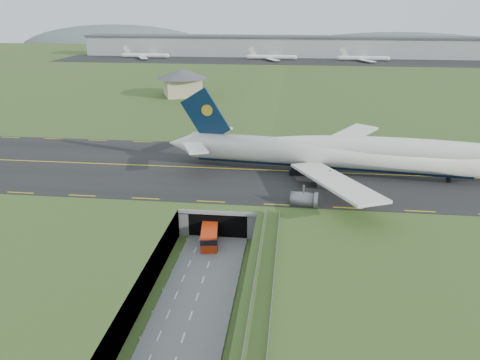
# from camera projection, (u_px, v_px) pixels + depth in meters

# --- Properties ---
(ground) EXTENTS (900.00, 900.00, 0.00)m
(ground) POSITION_uv_depth(u_px,v_px,m) (211.00, 257.00, 87.85)
(ground) COLOR #335020
(ground) RESTS_ON ground
(airfield_deck) EXTENTS (800.00, 800.00, 6.00)m
(airfield_deck) POSITION_uv_depth(u_px,v_px,m) (211.00, 243.00, 86.79)
(airfield_deck) COLOR gray
(airfield_deck) RESTS_ON ground
(trench_road) EXTENTS (12.00, 75.00, 0.20)m
(trench_road) POSITION_uv_depth(u_px,v_px,m) (204.00, 279.00, 80.85)
(trench_road) COLOR slate
(trench_road) RESTS_ON ground
(taxiway) EXTENTS (800.00, 44.00, 0.18)m
(taxiway) POSITION_uv_depth(u_px,v_px,m) (234.00, 169.00, 116.36)
(taxiway) COLOR black
(taxiway) RESTS_ON airfield_deck
(tunnel_portal) EXTENTS (17.00, 22.30, 6.00)m
(tunnel_portal) POSITION_uv_depth(u_px,v_px,m) (224.00, 205.00, 102.20)
(tunnel_portal) COLOR gray
(tunnel_portal) RESTS_ON ground
(guideway) EXTENTS (3.00, 53.00, 7.05)m
(guideway) POSITION_uv_depth(u_px,v_px,m) (263.00, 297.00, 67.03)
(guideway) COLOR #A8A8A3
(guideway) RESTS_ON ground
(jumbo_jet) EXTENTS (96.15, 61.28, 20.39)m
(jumbo_jet) POSITION_uv_depth(u_px,v_px,m) (359.00, 154.00, 109.98)
(jumbo_jet) COLOR silver
(jumbo_jet) RESTS_ON ground
(shuttle_tram) EXTENTS (4.35, 8.89, 3.46)m
(shuttle_tram) POSITION_uv_depth(u_px,v_px,m) (210.00, 236.00, 91.97)
(shuttle_tram) COLOR red
(shuttle_tram) RESTS_ON ground
(service_building) EXTENTS (28.70, 28.70, 12.01)m
(service_building) POSITION_uv_depth(u_px,v_px,m) (182.00, 80.00, 206.36)
(service_building) COLOR #BCB088
(service_building) RESTS_ON ground
(cargo_terminal) EXTENTS (320.00, 67.00, 15.60)m
(cargo_terminal) POSITION_uv_depth(u_px,v_px,m) (278.00, 46.00, 361.13)
(cargo_terminal) COLOR #B2B2B2
(cargo_terminal) RESTS_ON ground
(distant_hills) EXTENTS (700.00, 91.00, 60.00)m
(distant_hills) POSITION_uv_depth(u_px,v_px,m) (345.00, 54.00, 481.83)
(distant_hills) COLOR #556661
(distant_hills) RESTS_ON ground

